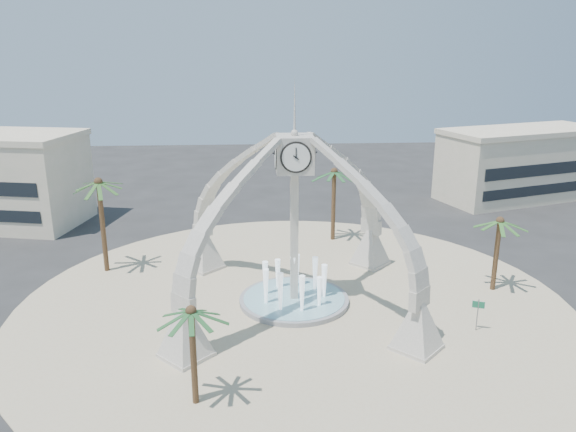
{
  "coord_description": "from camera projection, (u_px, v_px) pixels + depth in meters",
  "views": [
    {
      "loc": [
        -2.86,
        -37.41,
        18.0
      ],
      "look_at": [
        -0.31,
        2.0,
        6.05
      ],
      "focal_mm": 35.0,
      "sensor_mm": 36.0,
      "label": 1
    }
  ],
  "objects": [
    {
      "name": "palm_east",
      "position": [
        500.0,
        222.0,
        41.71
      ],
      "size": [
        4.7,
        4.7,
        6.33
      ],
      "rotation": [
        0.0,
        0.0,
        0.22
      ],
      "color": "brown",
      "rests_on": "ground"
    },
    {
      "name": "palm_south",
      "position": [
        191.0,
        312.0,
        28.03
      ],
      "size": [
        3.93,
        3.93,
        6.02
      ],
      "rotation": [
        0.0,
        0.0,
        -0.1
      ],
      "color": "brown",
      "rests_on": "ground"
    },
    {
      "name": "building_ne",
      "position": [
        522.0,
        164.0,
        68.46
      ],
      "size": [
        21.87,
        14.17,
        8.6
      ],
      "rotation": [
        0.0,
        0.0,
        0.31
      ],
      "color": "beige",
      "rests_on": "ground"
    },
    {
      "name": "ground",
      "position": [
        294.0,
        303.0,
        41.12
      ],
      "size": [
        140.0,
        140.0,
        0.0
      ],
      "primitive_type": "plane",
      "color": "#282828",
      "rests_on": "ground"
    },
    {
      "name": "clock_tower",
      "position": [
        294.0,
        218.0,
        39.24
      ],
      "size": [
        17.94,
        17.94,
        16.3
      ],
      "color": "beige",
      "rests_on": "ground"
    },
    {
      "name": "fountain",
      "position": [
        294.0,
        299.0,
        41.04
      ],
      "size": [
        8.0,
        8.0,
        3.62
      ],
      "color": "#939396",
      "rests_on": "ground"
    },
    {
      "name": "palm_north",
      "position": [
        334.0,
        172.0,
        52.61
      ],
      "size": [
        4.39,
        4.39,
        7.59
      ],
      "rotation": [
        0.0,
        0.0,
        0.04
      ],
      "color": "brown",
      "rests_on": "ground"
    },
    {
      "name": "street_sign",
      "position": [
        478.0,
        309.0,
        36.58
      ],
      "size": [
        0.79,
        0.32,
        2.27
      ],
      "rotation": [
        0.0,
        0.0,
        -0.37
      ],
      "color": "slate",
      "rests_on": "ground"
    },
    {
      "name": "plaza",
      "position": [
        294.0,
        302.0,
        41.11
      ],
      "size": [
        40.0,
        40.0,
        0.06
      ],
      "primitive_type": "cylinder",
      "color": "#BFB08E",
      "rests_on": "ground"
    },
    {
      "name": "palm_west",
      "position": [
        98.0,
        184.0,
        44.78
      ],
      "size": [
        4.96,
        4.96,
        8.48
      ],
      "rotation": [
        0.0,
        0.0,
        0.15
      ],
      "color": "brown",
      "rests_on": "ground"
    }
  ]
}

